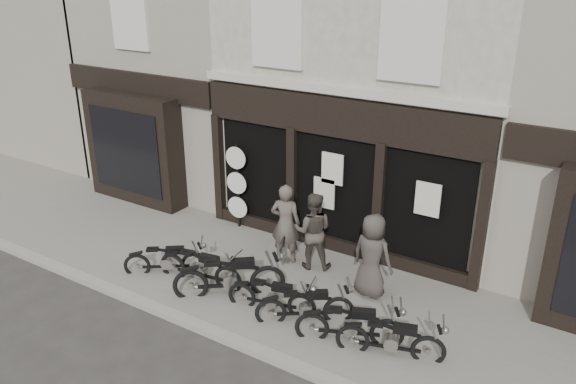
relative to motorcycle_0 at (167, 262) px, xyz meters
The scene contains 17 objects.
ground_plane 2.68m from the motorcycle_0, ahead, with size 90.00×90.00×0.00m, color #2D2B28.
pavement 2.85m from the motorcycle_0, 20.32° to the left, with size 30.00×4.20×0.12m, color slate.
kerb 2.92m from the motorcycle_0, 23.72° to the right, with size 30.00×0.25×0.13m, color gray.
central_building 7.57m from the motorcycle_0, 66.24° to the left, with size 7.30×6.22×8.34m.
neighbour_left 7.93m from the motorcycle_0, 121.71° to the left, with size 5.60×6.73×8.34m.
filler_left 13.83m from the motorcycle_0, 152.82° to the left, with size 11.00×6.00×8.20m, color gray.
motorcycle_0 is the anchor object (origin of this frame).
motorcycle_1 0.94m from the motorcycle_0, ahead, with size 2.07×0.61×0.99m.
motorcycle_2 1.80m from the motorcycle_0, ahead, with size 2.02×1.69×1.14m.
motorcycle_3 2.87m from the motorcycle_0, ahead, with size 1.86×0.72×0.91m.
motorcycle_4 3.62m from the motorcycle_0, ahead, with size 1.70×1.33×0.94m.
motorcycle_5 4.65m from the motorcycle_0, ahead, with size 1.91×1.09×0.98m.
motorcycle_6 5.46m from the motorcycle_0, ahead, with size 1.90×0.89×0.94m.
man_left 2.85m from the motorcycle_0, 43.30° to the left, with size 0.70×0.46×1.92m, color #4D463F.
man_centre 3.40m from the motorcycle_0, 36.53° to the left, with size 0.89×0.69×1.83m, color #3F3A33.
man_right 4.64m from the motorcycle_0, 20.50° to the left, with size 0.90×0.59×1.84m, color #3B3631.
advert_sign_post 2.91m from the motorcycle_0, 91.13° to the left, with size 0.59×0.38×2.43m.
Camera 1 is at (5.62, -8.09, 6.66)m, focal length 35.00 mm.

